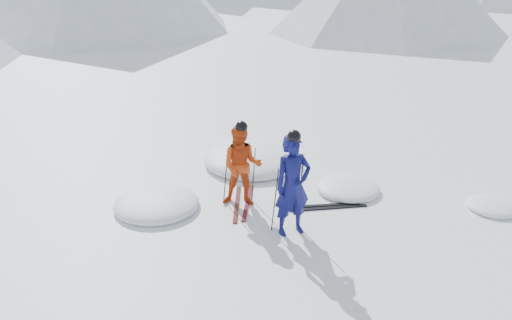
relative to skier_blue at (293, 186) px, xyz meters
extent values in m
plane|color=white|center=(1.21, 0.70, -1.01)|extent=(160.00, 160.00, 0.00)
imported|color=#0D0E50|center=(0.00, 0.00, 0.00)|extent=(0.79, 0.58, 2.02)
imported|color=#C83E10|center=(-0.62, 1.43, -0.12)|extent=(1.04, 0.93, 1.79)
cylinder|color=black|center=(-0.30, 0.15, -0.34)|extent=(0.13, 0.09, 1.34)
cylinder|color=black|center=(0.25, 0.25, -0.34)|extent=(0.13, 0.08, 1.35)
cylinder|color=black|center=(-0.92, 1.68, -0.41)|extent=(0.12, 0.09, 1.19)
cylinder|color=black|center=(-0.32, 1.58, -0.41)|extent=(0.12, 0.08, 1.19)
cube|color=black|center=(-0.74, 1.43, -1.00)|extent=(0.59, 1.65, 0.03)
cube|color=black|center=(-0.50, 1.43, -1.00)|extent=(0.70, 1.62, 0.03)
cube|color=black|center=(0.99, 0.85, -1.00)|extent=(1.69, 0.37, 0.03)
cube|color=black|center=(1.09, 0.70, -1.00)|extent=(1.70, 0.31, 0.03)
ellipsoid|color=white|center=(-2.43, 1.77, -1.01)|extent=(1.83, 1.83, 0.40)
ellipsoid|color=white|center=(1.86, 1.38, -1.01)|extent=(1.45, 1.45, 0.32)
ellipsoid|color=white|center=(0.20, 3.52, -1.01)|extent=(2.49, 2.49, 0.55)
ellipsoid|color=white|center=(4.49, -0.26, -1.01)|extent=(1.12, 1.12, 0.25)
camera|label=1|loc=(-3.25, -8.74, 4.42)|focal=38.00mm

